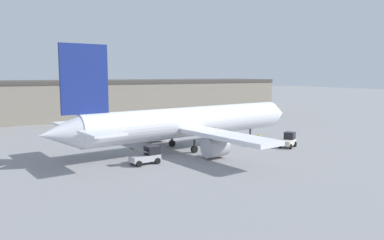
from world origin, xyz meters
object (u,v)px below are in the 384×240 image
baggage_tug (288,140)px  belt_loader_truck (147,155)px  airplane (186,122)px  ground_crew_worker (259,140)px

baggage_tug → belt_loader_truck: (-20.26, 0.24, 0.03)m
airplane → belt_loader_truck: bearing=-154.0°
airplane → baggage_tug: 14.13m
airplane → baggage_tug: bearing=-30.8°
belt_loader_truck → airplane: bearing=26.2°
airplane → baggage_tug: (12.82, -5.31, -2.66)m
ground_crew_worker → airplane: bearing=172.6°
ground_crew_worker → baggage_tug: baggage_tug is taller
ground_crew_worker → belt_loader_truck: bearing=-162.7°
baggage_tug → airplane: bearing=128.4°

